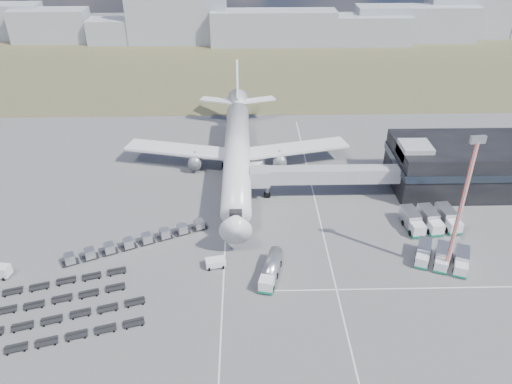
{
  "coord_description": "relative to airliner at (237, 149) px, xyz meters",
  "views": [
    {
      "loc": [
        1.76,
        -67.56,
        53.81
      ],
      "look_at": [
        3.8,
        15.85,
        4.0
      ],
      "focal_mm": 35.0,
      "sensor_mm": 36.0,
      "label": 1
    }
  ],
  "objects": [
    {
      "name": "ground",
      "position": [
        0.0,
        -32.38,
        -5.29
      ],
      "size": [
        420.0,
        420.0,
        0.0
      ],
      "primitive_type": "plane",
      "color": "#565659",
      "rests_on": "ground"
    },
    {
      "name": "jet_bridge",
      "position": [
        15.9,
        -11.95,
        -0.24
      ],
      "size": [
        30.3,
        3.8,
        7.05
      ],
      "color": "#939399",
      "rests_on": "ground"
    },
    {
      "name": "service_trucks_far",
      "position": [
        36.28,
        -23.36,
        -3.71
      ],
      "size": [
        10.28,
        8.2,
        2.91
      ],
      "rotation": [
        0.0,
        0.0,
        0.11
      ],
      "color": "white",
      "rests_on": "ground"
    },
    {
      "name": "catering_truck",
      "position": [
        4.27,
        -1.61,
        -3.82
      ],
      "size": [
        4.26,
        6.76,
        2.89
      ],
      "rotation": [
        0.0,
        0.0,
        -0.29
      ],
      "color": "white",
      "rests_on": "ground"
    },
    {
      "name": "terminal",
      "position": [
        47.77,
        -8.41,
        -0.04
      ],
      "size": [
        30.4,
        16.4,
        11.0
      ],
      "color": "black",
      "rests_on": "ground"
    },
    {
      "name": "grass_strip",
      "position": [
        0.0,
        77.62,
        -5.29
      ],
      "size": [
        420.0,
        90.0,
        0.01
      ],
      "primitive_type": "cube",
      "color": "#4E4A2F",
      "rests_on": "ground"
    },
    {
      "name": "floodlight_mast",
      "position": [
        34.8,
        -36.34,
        7.04
      ],
      "size": [
        2.33,
        1.9,
        24.6
      ],
      "rotation": [
        0.0,
        0.0,
        0.11
      ],
      "color": "red",
      "rests_on": "ground"
    },
    {
      "name": "baggage_dollies",
      "position": [
        -26.03,
        -44.06,
        -4.93
      ],
      "size": [
        25.13,
        19.84,
        0.72
      ],
      "rotation": [
        0.0,
        0.0,
        0.29
      ],
      "color": "black",
      "rests_on": "ground"
    },
    {
      "name": "skyline",
      "position": [
        8.21,
        116.14,
        3.03
      ],
      "size": [
        287.13,
        25.96,
        25.88
      ],
      "color": "#9498A1",
      "rests_on": "ground"
    },
    {
      "name": "fuel_tanker",
      "position": [
        5.72,
        -36.99,
        -3.8
      ],
      "size": [
        4.54,
        9.5,
        2.98
      ],
      "rotation": [
        0.0,
        0.0,
        -0.25
      ],
      "color": "white",
      "rests_on": "ground"
    },
    {
      "name": "airliner",
      "position": [
        0.0,
        0.0,
        0.0
      ],
      "size": [
        51.59,
        64.53,
        17.62
      ],
      "color": "white",
      "rests_on": "ground"
    },
    {
      "name": "pushback_tug",
      "position": [
        -3.41,
        -34.14,
        -4.54
      ],
      "size": [
        3.64,
        2.47,
        1.5
      ],
      "primitive_type": "cube",
      "rotation": [
        0.0,
        0.0,
        0.19
      ],
      "color": "white",
      "rests_on": "ground"
    },
    {
      "name": "lane_markings",
      "position": [
        9.77,
        -29.38,
        -5.29
      ],
      "size": [
        47.12,
        110.0,
        0.01
      ],
      "color": "silver",
      "rests_on": "ground"
    },
    {
      "name": "service_trucks_near",
      "position": [
        34.76,
        -34.23,
        -3.92
      ],
      "size": [
        10.08,
        8.99,
        2.53
      ],
      "rotation": [
        0.0,
        0.0,
        -0.4
      ],
      "color": "white",
      "rests_on": "ground"
    },
    {
      "name": "uld_row",
      "position": [
        -17.5,
        -28.01,
        -4.24
      ],
      "size": [
        24.21,
        12.38,
        1.75
      ],
      "rotation": [
        0.0,
        0.0,
        0.43
      ],
      "color": "black",
      "rests_on": "ground"
    }
  ]
}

